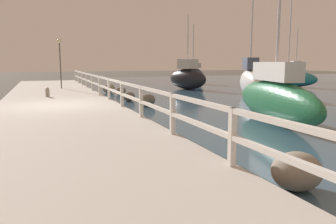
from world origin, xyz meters
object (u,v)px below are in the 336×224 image
Objects in this scene: dock_lamp at (60,50)px; sailboat_navy at (193,75)px; mooring_bollard at (47,92)px; sailboat_teal at (288,77)px; sailboat_green at (275,98)px; sailboat_red at (295,73)px; sailboat_black at (188,77)px; sailboat_white at (250,80)px.

dock_lamp is 0.57× the size of sailboat_navy.
sailboat_teal reaches higher than mooring_bollard.
sailboat_red is (17.54, 18.49, 0.04)m from sailboat_green.
dock_lamp is at bearing 164.96° from sailboat_black.
mooring_bollard is at bearing -131.61° from sailboat_red.
sailboat_black is 1.00× the size of sailboat_navy.
mooring_bollard is at bearing -167.92° from sailboat_black.
mooring_bollard is at bearing -137.88° from sailboat_navy.
sailboat_white reaches higher than sailboat_black.
mooring_bollard is 11.19m from sailboat_black.
dock_lamp is 0.57× the size of sailboat_black.
sailboat_green is at bearing -65.38° from dock_lamp.
mooring_bollard is 0.07× the size of sailboat_green.
sailboat_navy is at bearing 27.09° from dock_lamp.
sailboat_navy is (1.83, 11.55, -0.11)m from sailboat_white.
mooring_bollard is 5.64m from dock_lamp.
sailboat_white is 5.95m from sailboat_black.
dock_lamp is 14.31m from sailboat_green.
sailboat_navy is (3.17, 5.76, -0.05)m from sailboat_black.
sailboat_teal is at bearing 15.36° from mooring_bollard.
sailboat_teal is (11.62, 12.82, -0.05)m from sailboat_green.
sailboat_teal is 8.21m from sailboat_red.
sailboat_red is at bearing 13.43° from dock_lamp.
sailboat_teal is 1.51× the size of sailboat_red.
dock_lamp is at bearing -151.95° from sailboat_navy.
sailboat_red is (23.45, 5.60, -1.84)m from dock_lamp.
sailboat_green is 13.59m from sailboat_black.
mooring_bollard is 0.05× the size of sailboat_teal.
sailboat_black is 6.57m from sailboat_navy.
mooring_bollard is 26.62m from sailboat_red.
sailboat_black is 15.53m from sailboat_red.
sailboat_teal is at bearing -47.37° from sailboat_navy.
mooring_bollard is 19.11m from sailboat_teal.
sailboat_teal reaches higher than sailboat_white.
sailboat_red is at bearing -1.72° from sailboat_navy.
sailboat_red is (13.29, 11.02, -0.08)m from sailboat_white.
sailboat_red is at bearing 23.80° from mooring_bollard.
sailboat_white is at bearing -28.07° from dock_lamp.
sailboat_black is at bearing -117.90° from sailboat_navy.
dock_lamp is (0.90, 5.14, 2.12)m from mooring_bollard.
dock_lamp is at bearing 80.03° from mooring_bollard.
sailboat_white is at bearing -115.75° from sailboat_red.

